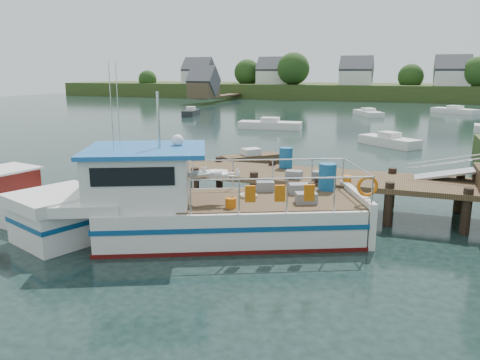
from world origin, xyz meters
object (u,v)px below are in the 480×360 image
(moored_far, at_px, (455,110))
(moored_a, at_px, (270,125))
(moored_b, at_px, (389,141))
(moored_rowboat, at_px, (251,159))
(moored_e, at_px, (191,112))
(dock, at_px, (452,161))
(moored_d, at_px, (368,113))
(lobster_boat, at_px, (186,208))

(moored_far, distance_m, moored_a, 30.88)
(moored_far, distance_m, moored_b, 32.99)
(moored_rowboat, distance_m, moored_b, 12.74)
(moored_a, bearing_deg, moored_e, 156.78)
(dock, distance_m, moored_b, 18.30)
(moored_d, bearing_deg, moored_e, -156.42)
(moored_rowboat, height_order, moored_a, moored_a)
(lobster_boat, relative_size, moored_e, 2.62)
(moored_far, height_order, moored_b, moored_b)
(dock, bearing_deg, moored_b, 98.68)
(dock, distance_m, moored_far, 50.44)
(lobster_boat, height_order, moored_far, lobster_boat)
(moored_rowboat, relative_size, moored_d, 0.56)
(moored_d, height_order, moored_e, moored_e)
(moored_far, xyz_separation_m, moored_e, (-31.40, -14.94, 0.05))
(moored_a, height_order, moored_d, moored_a)
(dock, relative_size, moored_d, 2.81)
(moored_rowboat, bearing_deg, moored_d, 68.36)
(lobster_boat, distance_m, moored_e, 44.30)
(moored_far, height_order, moored_a, moored_a)
(moored_a, distance_m, moored_b, 13.41)
(lobster_boat, bearing_deg, moored_far, 53.37)
(moored_d, bearing_deg, moored_b, -78.31)
(moored_far, distance_m, moored_d, 12.87)
(dock, bearing_deg, moored_far, 85.12)
(moored_a, bearing_deg, moored_d, 80.14)
(moored_a, distance_m, moored_d, 19.14)
(lobster_boat, distance_m, moored_d, 47.66)
(moored_d, bearing_deg, moored_far, 38.70)
(dock, distance_m, moored_rowboat, 12.70)
(moored_a, relative_size, moored_b, 1.32)
(moored_far, distance_m, moored_e, 34.77)
(moored_rowboat, xyz_separation_m, moored_d, (3.79, 35.29, -0.02))
(moored_rowboat, height_order, moored_d, moored_rowboat)
(dock, xyz_separation_m, lobster_boat, (-8.21, -4.78, -1.21))
(moored_b, xyz_separation_m, moored_e, (-24.36, 17.29, 0.04))
(lobster_boat, relative_size, moored_far, 1.90)
(moored_a, xyz_separation_m, moored_d, (7.73, 17.51, -0.05))
(moored_b, bearing_deg, moored_d, 102.18)
(dock, height_order, moored_e, dock)
(lobster_boat, relative_size, moored_d, 1.92)
(dock, bearing_deg, lobster_boat, -149.76)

